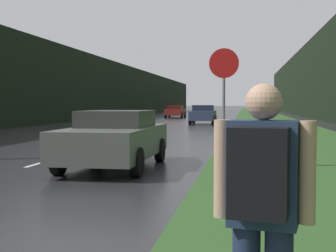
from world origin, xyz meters
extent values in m
cube|color=#2D5123|center=(7.43, 40.00, 0.01)|extent=(6.00, 240.00, 0.02)
cube|color=silver|center=(0.00, 13.91, 0.00)|extent=(0.12, 3.00, 0.01)
cube|color=silver|center=(0.00, 20.91, 0.00)|extent=(0.12, 3.00, 0.01)
cube|color=silver|center=(0.00, 27.91, 0.00)|extent=(0.12, 3.00, 0.01)
cube|color=black|center=(-10.43, 50.00, 3.22)|extent=(2.00, 140.00, 6.44)
cube|color=black|center=(13.43, 50.00, 4.34)|extent=(2.00, 140.00, 8.67)
cylinder|color=slate|center=(4.90, 13.08, 1.11)|extent=(0.07, 0.07, 2.22)
cylinder|color=#B71414|center=(4.90, 13.08, 2.58)|extent=(0.73, 0.02, 0.73)
cube|color=navy|center=(5.52, 4.34, 1.19)|extent=(0.43, 0.29, 0.63)
sphere|color=tan|center=(5.52, 4.34, 1.61)|extent=(0.22, 0.22, 0.22)
cylinder|color=tan|center=(5.28, 4.38, 1.21)|extent=(0.10, 0.10, 0.59)
cylinder|color=tan|center=(5.77, 4.30, 1.21)|extent=(0.10, 0.10, 0.59)
cube|color=black|center=(5.49, 4.14, 1.22)|extent=(0.35, 0.23, 0.50)
cube|color=#4C514C|center=(2.21, 12.75, 0.65)|extent=(1.89, 4.46, 0.72)
cube|color=#2D302D|center=(2.21, 12.97, 1.22)|extent=(1.61, 2.01, 0.41)
cylinder|color=black|center=(3.11, 11.37, 0.32)|extent=(0.20, 0.65, 0.65)
cylinder|color=black|center=(1.32, 11.37, 0.32)|extent=(0.20, 0.65, 0.65)
cylinder|color=black|center=(3.11, 14.13, 0.32)|extent=(0.20, 0.65, 0.65)
cylinder|color=black|center=(1.32, 14.13, 0.32)|extent=(0.20, 0.65, 0.65)
cube|color=#2D3856|center=(2.21, 37.57, 0.67)|extent=(1.80, 4.04, 0.72)
cube|color=#1B2134|center=(2.21, 37.77, 1.24)|extent=(1.53, 1.82, 0.44)
cylinder|color=black|center=(3.07, 36.31, 0.34)|extent=(0.20, 0.68, 0.68)
cylinder|color=black|center=(1.36, 36.31, 0.34)|extent=(0.20, 0.68, 0.68)
cylinder|color=black|center=(3.07, 38.82, 0.34)|extent=(0.20, 0.68, 0.68)
cylinder|color=black|center=(1.36, 38.82, 0.34)|extent=(0.20, 0.68, 0.68)
cube|color=maroon|center=(-2.21, 52.83, 0.63)|extent=(1.85, 4.23, 0.66)
cube|color=#40120F|center=(-2.21, 52.62, 1.16)|extent=(1.57, 1.90, 0.41)
cylinder|color=black|center=(-3.09, 54.14, 0.34)|extent=(0.20, 0.68, 0.68)
cylinder|color=black|center=(-1.33, 54.14, 0.34)|extent=(0.20, 0.68, 0.68)
cylinder|color=black|center=(-3.09, 51.52, 0.34)|extent=(0.20, 0.68, 0.68)
cylinder|color=black|center=(-1.33, 51.52, 0.34)|extent=(0.20, 0.68, 0.68)
camera|label=1|loc=(5.42, 1.54, 1.60)|focal=50.00mm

